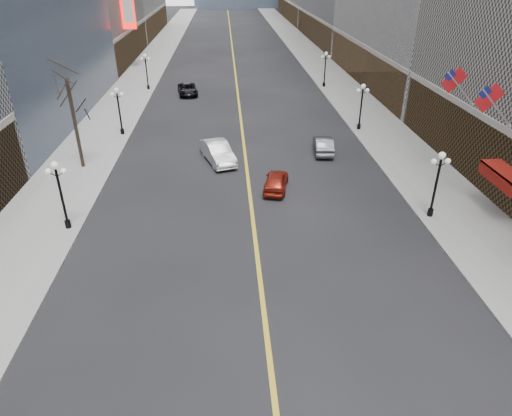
{
  "coord_description": "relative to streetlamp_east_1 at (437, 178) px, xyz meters",
  "views": [
    {
      "loc": [
        -1.51,
        4.31,
        15.04
      ],
      "look_at": [
        -0.46,
        20.3,
        6.38
      ],
      "focal_mm": 32.0,
      "sensor_mm": 36.0,
      "label": 1
    }
  ],
  "objects": [
    {
      "name": "sidewalk_east",
      "position": [
        2.2,
        40.0,
        -2.83
      ],
      "size": [
        6.0,
        230.0,
        0.15
      ],
      "primitive_type": "cube",
      "color": "gray",
      "rests_on": "ground"
    },
    {
      "name": "sidewalk_west",
      "position": [
        -25.8,
        40.0,
        -2.83
      ],
      "size": [
        6.0,
        230.0,
        0.15
      ],
      "primitive_type": "cube",
      "color": "gray",
      "rests_on": "ground"
    },
    {
      "name": "lane_line",
      "position": [
        -11.8,
        50.0,
        -2.89
      ],
      "size": [
        0.25,
        200.0,
        0.02
      ],
      "primitive_type": "cube",
      "color": "gold",
      "rests_on": "ground"
    },
    {
      "name": "streetlamp_east_1",
      "position": [
        0.0,
        0.0,
        0.0
      ],
      "size": [
        1.26,
        0.44,
        4.52
      ],
      "color": "black",
      "rests_on": "sidewalk_east"
    },
    {
      "name": "streetlamp_east_2",
      "position": [
        0.0,
        18.0,
        0.0
      ],
      "size": [
        1.26,
        0.44,
        4.52
      ],
      "color": "black",
      "rests_on": "sidewalk_east"
    },
    {
      "name": "streetlamp_east_3",
      "position": [
        0.0,
        36.0,
        0.0
      ],
      "size": [
        1.26,
        0.44,
        4.52
      ],
      "color": "black",
      "rests_on": "sidewalk_east"
    },
    {
      "name": "streetlamp_west_1",
      "position": [
        -23.6,
        0.0,
        0.0
      ],
      "size": [
        1.26,
        0.44,
        4.52
      ],
      "color": "black",
      "rests_on": "sidewalk_west"
    },
    {
      "name": "streetlamp_west_2",
      "position": [
        -23.6,
        18.0,
        0.0
      ],
      "size": [
        1.26,
        0.44,
        4.52
      ],
      "color": "black",
      "rests_on": "sidewalk_west"
    },
    {
      "name": "streetlamp_west_3",
      "position": [
        -23.6,
        36.0,
        0.0
      ],
      "size": [
        1.26,
        0.44,
        4.52
      ],
      "color": "black",
      "rests_on": "sidewalk_west"
    },
    {
      "name": "flag_4",
      "position": [
        3.51,
        2.0,
        4.39
      ],
      "size": [
        2.87,
        0.12,
        2.87
      ],
      "color": "#B2B2B7",
      "rests_on": "ground"
    },
    {
      "name": "flag_5",
      "position": [
        3.51,
        7.0,
        4.39
      ],
      "size": [
        2.87,
        0.12,
        2.87
      ],
      "color": "#B2B2B7",
      "rests_on": "ground"
    },
    {
      "name": "awning_c",
      "position": [
        4.3,
        -0.0,
        0.18
      ],
      "size": [
        1.4,
        4.0,
        0.93
      ],
      "color": "maroon",
      "rests_on": "ground"
    },
    {
      "name": "tree_west_far",
      "position": [
        -25.3,
        10.0,
        3.34
      ],
      "size": [
        3.6,
        3.6,
        7.92
      ],
      "color": "#2D231C",
      "rests_on": "sidewalk_west"
    },
    {
      "name": "car_nb_mid",
      "position": [
        -14.16,
        10.64,
        -2.04
      ],
      "size": [
        3.32,
        5.51,
        1.71
      ],
      "primitive_type": "imported",
      "rotation": [
        0.0,
        0.0,
        0.31
      ],
      "color": "#BCBCBE",
      "rests_on": "ground"
    },
    {
      "name": "car_nb_far",
      "position": [
        -18.21,
        33.31,
        -2.21
      ],
      "size": [
        3.01,
        5.27,
        1.38
      ],
      "primitive_type": "imported",
      "rotation": [
        0.0,
        0.0,
        0.15
      ],
      "color": "black",
      "rests_on": "ground"
    },
    {
      "name": "car_sb_mid",
      "position": [
        -9.8,
        4.94,
        -2.21
      ],
      "size": [
        2.48,
        4.34,
        1.39
      ],
      "primitive_type": "imported",
      "rotation": [
        0.0,
        0.0,
        2.93
      ],
      "color": "maroon",
      "rests_on": "ground"
    },
    {
      "name": "car_sb_far",
      "position": [
        -4.81,
        12.17,
        -2.18
      ],
      "size": [
        1.98,
        4.49,
        1.43
      ],
      "primitive_type": "imported",
      "rotation": [
        0.0,
        0.0,
        3.03
      ],
      "color": "#484D4F",
      "rests_on": "ground"
    }
  ]
}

